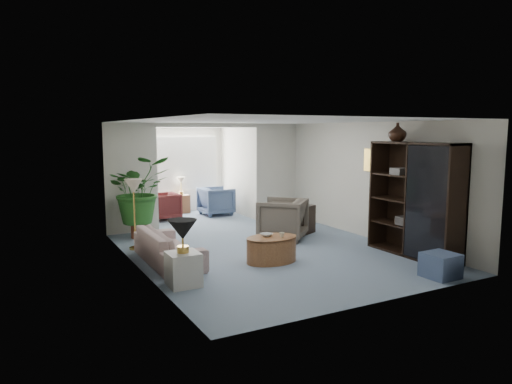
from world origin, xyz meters
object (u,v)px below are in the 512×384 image
entertainment_cabinet (415,200)px  sunroom_table (181,204)px  coffee_bowl (266,235)px  cabinet_urn (397,132)px  sofa (168,246)px  sunroom_chair_blue (216,201)px  end_table (183,269)px  plant_pot (140,230)px  framed_picture (375,160)px  ottoman (440,265)px  side_table_dark (302,219)px  coffee_cup (282,235)px  floor_lamp (133,186)px  wingback_chair (282,219)px  table_lamp (183,230)px  sunroom_chair_maroon (164,206)px  coffee_table (272,249)px

entertainment_cabinet → sunroom_table: entertainment_cabinet is taller
coffee_bowl → cabinet_urn: (2.59, -0.48, 1.82)m
sofa → sunroom_chair_blue: 4.75m
end_table → cabinet_urn: cabinet_urn is taller
cabinet_urn → plant_pot: size_ratio=0.88×
framed_picture → ottoman: 3.06m
coffee_bowl → side_table_dark: side_table_dark is taller
coffee_cup → sunroom_chair_blue: sunroom_chair_blue is taller
floor_lamp → coffee_bowl: (1.87, -1.95, -0.77)m
coffee_bowl → wingback_chair: wingback_chair is taller
floor_lamp → sunroom_chair_blue: bearing=43.3°
table_lamp → sunroom_chair_maroon: (1.33, 5.30, -0.51)m
coffee_bowl → table_lamp: bearing=-161.3°
sunroom_chair_maroon → end_table: bearing=-15.3°
coffee_cup → sunroom_table: size_ratio=0.18×
coffee_cup → plant_pot: (-1.72, 3.11, -0.33)m
entertainment_cabinet → sunroom_chair_maroon: (-3.03, 5.68, -0.71)m
coffee_table → sunroom_chair_maroon: size_ratio=1.23×
floor_lamp → entertainment_cabinet: (4.46, -2.93, -0.19)m
coffee_cup → side_table_dark: size_ratio=0.14×
end_table → cabinet_urn: size_ratio=1.45×
entertainment_cabinet → sunroom_chair_maroon: entertainment_cabinet is taller
table_lamp → wingback_chair: (2.92, 1.94, -0.42)m
coffee_table → sunroom_table: size_ratio=1.84×
end_table → table_lamp: (0.00, 0.00, 0.61)m
coffee_cup → sunroom_table: bearing=88.9°
wingback_chair → entertainment_cabinet: (1.44, -2.31, 0.62)m
coffee_bowl → sunroom_table: size_ratio=0.40×
cabinet_urn → end_table: bearing=-178.4°
ottoman → coffee_bowl: bearing=132.5°
floor_lamp → wingback_chair: (3.02, -0.61, -0.81)m
coffee_bowl → side_table_dark: (1.85, 1.63, -0.16)m
entertainment_cabinet → floor_lamp: bearing=146.7°
ottoman → sunroom_table: 7.78m
ottoman → sunroom_table: bearing=102.3°
floor_lamp → sunroom_table: size_ratio=0.70×
floor_lamp → side_table_dark: size_ratio=0.57×
cabinet_urn → sunroom_chair_blue: 5.73m
table_lamp → cabinet_urn: size_ratio=1.25×
sunroom_chair_blue → coffee_table: bearing=166.9°
sofa → floor_lamp: floor_lamp is taller
sofa → cabinet_urn: size_ratio=5.57×
plant_pot → coffee_cup: bearing=-61.1°
sofa → coffee_bowl: sofa is taller
framed_picture → sofa: bearing=175.1°
side_table_dark → entertainment_cabinet: bearing=-74.1°
floor_lamp → framed_picture: bearing=-18.6°
sofa → sunroom_chair_maroon: size_ratio=2.54×
side_table_dark → table_lamp: bearing=-148.3°
sunroom_chair_maroon → sunroom_table: size_ratio=1.50×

